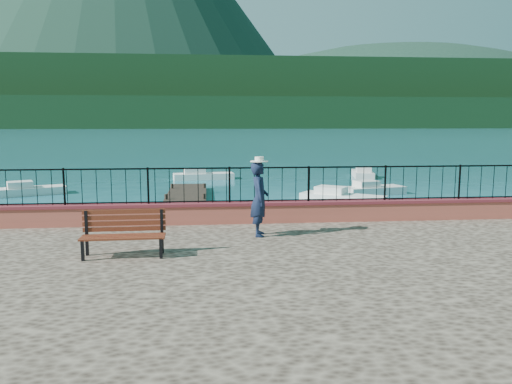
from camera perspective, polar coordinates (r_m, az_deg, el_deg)
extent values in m
plane|color=#19596B|center=(10.67, -0.40, -13.88)|extent=(2000.00, 2000.00, 0.00)
cube|color=#AE4E3F|center=(13.82, -1.78, -2.36)|extent=(28.00, 0.46, 0.58)
cube|color=black|center=(13.70, -1.79, 0.79)|extent=(27.00, 0.05, 0.95)
cube|color=#2D231C|center=(22.22, -8.33, -1.97)|extent=(2.00, 16.00, 0.30)
cube|color=black|center=(309.90, -5.43, 8.94)|extent=(900.00, 60.00, 18.00)
cube|color=black|center=(370.30, -5.48, 10.80)|extent=(900.00, 120.00, 44.00)
ellipsoid|color=#142D23|center=(611.19, 15.79, 7.38)|extent=(448.00, 384.00, 180.00)
cube|color=black|center=(10.73, -14.90, -6.09)|extent=(1.72, 0.56, 0.43)
cube|color=brown|center=(10.88, -14.80, -3.33)|extent=(1.71, 0.12, 0.52)
imported|color=#101A32|center=(12.16, 0.38, -0.81)|extent=(0.49, 0.70, 1.83)
cylinder|color=white|center=(12.05, 0.38, 3.77)|extent=(0.44, 0.44, 0.12)
cube|color=silver|center=(20.23, -19.10, -2.61)|extent=(3.68, 1.95, 0.80)
cube|color=white|center=(24.98, 9.89, -0.32)|extent=(4.12, 3.48, 0.80)
cube|color=silver|center=(28.33, 13.35, 0.56)|extent=(3.60, 2.08, 0.80)
cube|color=silver|center=(29.98, -24.33, 0.46)|extent=(3.78, 2.65, 0.80)
cube|color=silver|center=(34.91, -6.01, 2.11)|extent=(4.28, 1.85, 0.80)
cube|color=silver|center=(36.96, 12.10, 2.31)|extent=(1.93, 3.56, 0.80)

